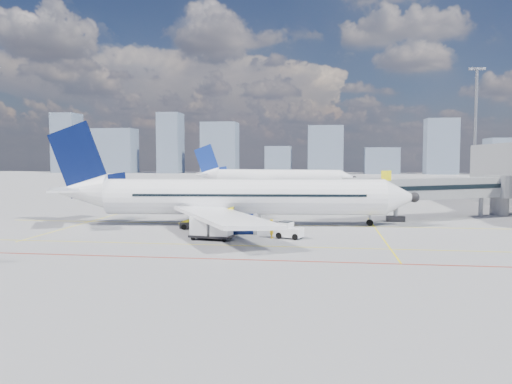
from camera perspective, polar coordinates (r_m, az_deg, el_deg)
ground at (r=50.60m, az=-1.76°, el=-4.93°), size 420.00×420.00×0.00m
apron_markings at (r=46.90m, az=-3.25°, el=-5.64°), size 90.00×35.12×0.01m
jet_bridge at (r=68.07m, az=20.67°, el=0.28°), size 23.55×15.78×6.30m
floodlight_mast_ne at (r=108.61m, az=23.78°, el=6.69°), size 3.20×0.61×25.45m
distant_skyline at (r=239.87m, az=3.90°, el=4.88°), size 253.63×14.30×29.97m
main_aircraft at (r=57.56m, az=-3.12°, el=-0.63°), size 42.72×37.17×12.48m
second_aircraft at (r=112.56m, az=1.76°, el=1.64°), size 37.20×32.37×10.93m
baggage_tug at (r=48.46m, az=3.77°, el=-4.38°), size 2.73×2.25×1.66m
cargo_dolly at (r=47.62m, az=-5.11°, el=-4.01°), size 4.32×2.45×2.24m
belt_loader at (r=54.97m, az=-6.30°, el=-3.57°), size 6.09×1.91×2.46m
ramp_worker at (r=48.48m, az=1.85°, el=-4.21°), size 0.49×0.71×1.87m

